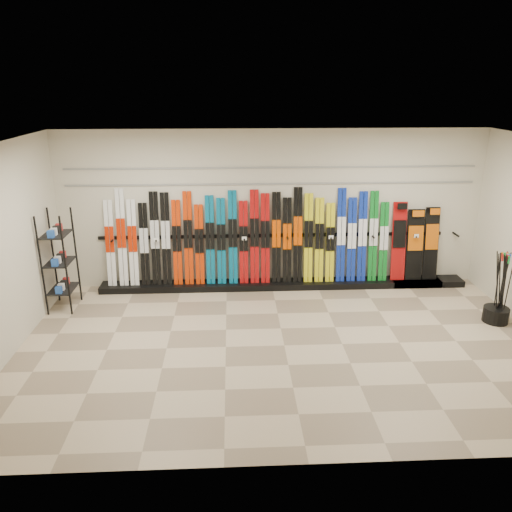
{
  "coord_description": "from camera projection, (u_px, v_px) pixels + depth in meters",
  "views": [
    {
      "loc": [
        -0.76,
        -6.68,
        3.78
      ],
      "look_at": [
        -0.38,
        1.0,
        1.1
      ],
      "focal_mm": 35.0,
      "sensor_mm": 36.0,
      "label": 1
    }
  ],
  "objects": [
    {
      "name": "ceiling",
      "position": [
        289.0,
        145.0,
        6.59
      ],
      "size": [
        8.0,
        8.0,
        0.0
      ],
      "primitive_type": "plane",
      "rotation": [
        3.14,
        0.0,
        0.0
      ],
      "color": "silver",
      "rests_on": "back_wall"
    },
    {
      "name": "ski_rack_base",
      "position": [
        284.0,
        284.0,
        9.72
      ],
      "size": [
        8.0,
        0.4,
        0.12
      ],
      "primitive_type": "cube",
      "color": "black",
      "rests_on": "floor"
    },
    {
      "name": "slatwall_rail_1",
      "position": [
        273.0,
        168.0,
        9.16
      ],
      "size": [
        7.6,
        0.02,
        0.03
      ],
      "primitive_type": "cube",
      "color": "gray",
      "rests_on": "back_wall"
    },
    {
      "name": "floor",
      "position": [
        284.0,
        345.0,
        7.58
      ],
      "size": [
        8.0,
        8.0,
        0.0
      ],
      "primitive_type": "plane",
      "color": "#85725C",
      "rests_on": "ground"
    },
    {
      "name": "back_wall",
      "position": [
        272.0,
        210.0,
        9.44
      ],
      "size": [
        8.0,
        0.0,
        8.0
      ],
      "primitive_type": "plane",
      "rotation": [
        1.57,
        0.0,
        0.0
      ],
      "color": "beige",
      "rests_on": "floor"
    },
    {
      "name": "pole_bin",
      "position": [
        496.0,
        315.0,
        8.3
      ],
      "size": [
        0.41,
        0.41,
        0.25
      ],
      "primitive_type": "cylinder",
      "color": "black",
      "rests_on": "floor"
    },
    {
      "name": "skis",
      "position": [
        249.0,
        240.0,
        9.45
      ],
      "size": [
        5.37,
        0.27,
        1.82
      ],
      "color": "white",
      "rests_on": "ski_rack_base"
    },
    {
      "name": "slatwall_rail_0",
      "position": [
        273.0,
        184.0,
        9.26
      ],
      "size": [
        7.6,
        0.02,
        0.03
      ],
      "primitive_type": "cube",
      "color": "gray",
      "rests_on": "back_wall"
    },
    {
      "name": "ski_poles",
      "position": [
        501.0,
        288.0,
        8.14
      ],
      "size": [
        0.29,
        0.3,
        1.18
      ],
      "color": "black",
      "rests_on": "pole_bin"
    },
    {
      "name": "snowboards",
      "position": [
        415.0,
        243.0,
        9.65
      ],
      "size": [
        0.91,
        0.23,
        1.52
      ],
      "color": "#990C0C",
      "rests_on": "ski_rack_base"
    },
    {
      "name": "accessory_rack",
      "position": [
        59.0,
        261.0,
        8.59
      ],
      "size": [
        0.4,
        0.6,
        1.75
      ],
      "primitive_type": "cube",
      "color": "black",
      "rests_on": "floor"
    }
  ]
}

